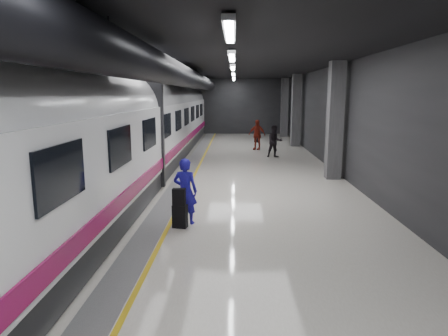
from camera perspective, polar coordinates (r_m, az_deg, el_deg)
ground at (r=13.93m, az=-1.37°, el=-3.07°), size 40.00×40.00×0.00m
platform_hall at (r=14.52m, az=-2.38°, el=11.55°), size 10.02×40.02×4.51m
train at (r=14.14m, az=-14.72°, el=5.29°), size 3.05×38.00×4.05m
traveler_main at (r=10.19m, az=-5.55°, el=-3.30°), size 0.68×0.51×1.70m
suitcase_main at (r=10.02m, az=-6.30°, el=-6.87°), size 0.39×0.28×0.58m
shoulder_bag at (r=9.87m, az=-6.45°, el=-4.13°), size 0.33×0.19×0.42m
traveler_far_a at (r=21.05m, az=7.25°, el=3.78°), size 0.91×0.76×1.67m
traveler_far_b at (r=23.91m, az=4.72°, el=4.76°), size 1.13×0.83×1.78m
suitcase_far at (r=27.61m, az=4.72°, el=4.15°), size 0.37×0.31×0.46m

